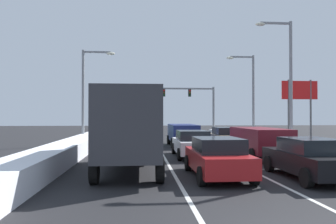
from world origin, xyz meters
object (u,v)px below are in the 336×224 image
street_lamp_right_far (249,90)px  roadside_sign_right (300,97)px  sedan_black_right_lane_nearest (309,158)px  box_truck_left_lane_nearest (130,126)px  sedan_red_center_lane_nearest (217,157)px  suv_green_left_lane_third (135,131)px  sedan_tan_right_lane_third (226,137)px  sedan_white_center_lane_second (192,144)px  street_lamp_right_mid (286,73)px  suv_maroon_right_lane_second (259,140)px  traffic_light_gantry (185,98)px  sedan_gray_left_lane_second (138,139)px  suv_navy_center_lane_third (183,133)px  street_lamp_left_mid (88,88)px

street_lamp_right_far → roadside_sign_right: size_ratio=1.45×
sedan_black_right_lane_nearest → box_truck_left_lane_nearest: bearing=162.6°
sedan_red_center_lane_nearest → suv_green_left_lane_third: suv_green_left_lane_third is taller
sedan_tan_right_lane_third → sedan_white_center_lane_second: same height
street_lamp_right_mid → street_lamp_right_far: street_lamp_right_mid is taller
sedan_red_center_lane_nearest → street_lamp_right_far: (7.17, 17.17, 4.02)m
suv_maroon_right_lane_second → roadside_sign_right: (7.30, 9.80, 3.00)m
sedan_tan_right_lane_third → sedan_red_center_lane_nearest: 11.90m
suv_maroon_right_lane_second → traffic_light_gantry: 25.20m
street_lamp_right_far → sedan_tan_right_lane_third: bearing=-123.4°
sedan_black_right_lane_nearest → sedan_gray_left_lane_second: 12.13m
sedan_tan_right_lane_third → street_lamp_right_mid: bearing=-22.9°
sedan_red_center_lane_nearest → suv_navy_center_lane_third: bearing=88.3°
box_truck_left_lane_nearest → suv_green_left_lane_third: 14.24m
sedan_tan_right_lane_third → sedan_gray_left_lane_second: bearing=-165.6°
sedan_red_center_lane_nearest → sedan_gray_left_lane_second: (-3.11, 9.74, 0.00)m
suv_green_left_lane_third → traffic_light_gantry: bearing=66.4°
sedan_black_right_lane_nearest → sedan_white_center_lane_second: (-3.32, 6.74, 0.00)m
sedan_white_center_lane_second → box_truck_left_lane_nearest: 5.85m
box_truck_left_lane_nearest → traffic_light_gantry: traffic_light_gantry is taller
sedan_red_center_lane_nearest → box_truck_left_lane_nearest: box_truck_left_lane_nearest is taller
street_lamp_right_mid → sedan_red_center_lane_nearest: bearing=-126.7°
sedan_red_center_lane_nearest → sedan_white_center_lane_second: bearing=89.8°
sedan_black_right_lane_nearest → sedan_gray_left_lane_second: (-6.46, 10.27, 0.00)m
suv_maroon_right_lane_second → sedan_red_center_lane_nearest: (-3.61, -5.21, -0.25)m
traffic_light_gantry → street_lamp_right_far: (4.26, -12.95, 0.05)m
sedan_tan_right_lane_third → traffic_light_gantry: (-0.46, 18.71, 3.97)m
sedan_black_right_lane_nearest → sedan_red_center_lane_nearest: same height
suv_green_left_lane_third → street_lamp_right_mid: bearing=-29.5°
street_lamp_right_far → roadside_sign_right: (3.74, -2.16, -0.77)m
sedan_black_right_lane_nearest → roadside_sign_right: roadside_sign_right is taller
box_truck_left_lane_nearest → street_lamp_right_mid: size_ratio=0.80×
sedan_tan_right_lane_third → street_lamp_left_mid: street_lamp_left_mid is taller
suv_navy_center_lane_third → street_lamp_right_mid: (6.90, -3.26, 4.31)m
suv_green_left_lane_third → street_lamp_right_far: street_lamp_right_far is taller
street_lamp_right_far → street_lamp_left_mid: size_ratio=1.04×
sedan_tan_right_lane_third → box_truck_left_lane_nearest: (-6.73, -9.84, 1.14)m
sedan_red_center_lane_nearest → traffic_light_gantry: 30.52m
box_truck_left_lane_nearest → street_lamp_left_mid: (-3.80, 12.93, 2.73)m
traffic_light_gantry → street_lamp_right_far: bearing=-71.8°
sedan_gray_left_lane_second → roadside_sign_right: size_ratio=0.82×
street_lamp_right_mid → street_lamp_right_far: size_ratio=1.13×
suv_maroon_right_lane_second → sedan_tan_right_lane_third: bearing=92.2°
traffic_light_gantry → sedan_white_center_lane_second: bearing=-96.9°
sedan_white_center_lane_second → roadside_sign_right: roadside_sign_right is taller
sedan_red_center_lane_nearest → street_lamp_right_mid: size_ratio=0.50×
sedan_white_center_lane_second → street_lamp_right_far: (7.14, 10.97, 4.02)m
sedan_black_right_lane_nearest → suv_green_left_lane_third: suv_green_left_lane_third is taller
sedan_gray_left_lane_second → suv_maroon_right_lane_second: bearing=-34.0°
sedan_black_right_lane_nearest → suv_navy_center_lane_third: 13.88m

